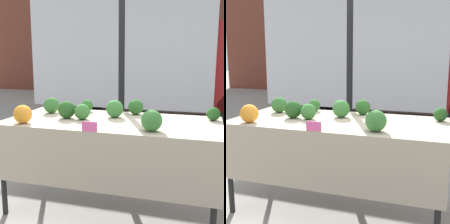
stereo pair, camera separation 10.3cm
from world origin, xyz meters
The scene contains 16 objects.
ground_plane centered at (0.00, 0.00, 0.00)m, with size 40.00×40.00×0.00m, color gray.
building_facade centered at (0.00, 9.00, 2.42)m, with size 16.00×0.60×4.83m.
tent_pole centered at (-0.09, 0.66, 1.37)m, with size 0.07×0.07×2.74m.
parked_truck centered at (-0.53, 4.46, 1.50)m, with size 5.02×1.96×2.79m.
market_table centered at (0.00, -0.07, 0.78)m, with size 2.00×0.94×0.89m.
orange_cauliflower centered at (-0.73, -0.35, 0.97)m, with size 0.17×0.17×0.17m.
romanesco_head centered at (-0.79, 0.30, 0.94)m, with size 0.14×0.14×0.11m.
broccoli_head_0 centered at (-0.02, 0.15, 0.97)m, with size 0.17×0.17×0.17m.
broccoli_head_1 centered at (-0.28, -0.04, 0.96)m, with size 0.15×0.15×0.15m.
broccoli_head_2 centered at (-0.45, -0.03, 0.97)m, with size 0.17×0.17×0.17m.
broccoli_head_3 centered at (0.91, 0.27, 0.95)m, with size 0.13×0.13×0.13m.
broccoli_head_4 centered at (-0.39, 0.36, 0.95)m, with size 0.13×0.13×0.13m.
broccoli_head_5 centered at (0.42, -0.30, 0.97)m, with size 0.17×0.17×0.17m.
broccoli_head_6 centered at (0.15, 0.35, 0.96)m, with size 0.15×0.15×0.15m.
broccoli_head_7 centered at (-0.72, 0.17, 0.97)m, with size 0.17×0.17×0.17m.
price_sign centered at (-0.05, -0.46, 0.93)m, with size 0.13×0.01×0.08m.
Camera 2 is at (0.92, -2.72, 1.51)m, focal length 50.00 mm.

